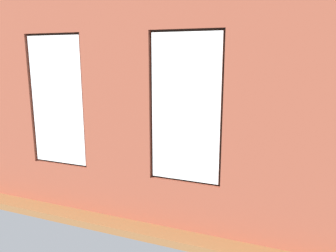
{
  "coord_description": "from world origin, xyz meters",
  "views": [
    {
      "loc": [
        -2.24,
        6.26,
        2.25
      ],
      "look_at": [
        0.07,
        0.4,
        0.91
      ],
      "focal_mm": 35.0,
      "sensor_mm": 36.0,
      "label": 1
    }
  ],
  "objects_px": {
    "table_plant_small": "(158,133)",
    "potted_plant_between_couches": "(192,159)",
    "potted_plant_mid_room_small": "(228,142)",
    "couch_left": "(300,166)",
    "cup_ceramic": "(177,138)",
    "tv_flatscreen": "(82,113)",
    "candle_jar": "(191,137)",
    "media_console": "(83,136)",
    "potted_plant_by_left_couch": "(281,141)",
    "couch_by_window": "(113,174)",
    "potted_plant_corner_far_left": "(315,188)",
    "coffee_table": "(175,141)",
    "remote_gray": "(175,138)",
    "potted_plant_near_tv": "(76,134)"
  },
  "relations": [
    {
      "from": "coffee_table",
      "to": "couch_left",
      "type": "bearing_deg",
      "value": 166.18
    },
    {
      "from": "couch_by_window",
      "to": "couch_left",
      "type": "distance_m",
      "value": 3.32
    },
    {
      "from": "potted_plant_corner_far_left",
      "to": "remote_gray",
      "type": "bearing_deg",
      "value": -39.89
    },
    {
      "from": "couch_left",
      "to": "remote_gray",
      "type": "xyz_separation_m",
      "value": [
        2.64,
        -0.65,
        0.11
      ]
    },
    {
      "from": "couch_left",
      "to": "media_console",
      "type": "xyz_separation_m",
      "value": [
        5.15,
        -0.68,
        -0.07
      ]
    },
    {
      "from": "table_plant_small",
      "to": "potted_plant_mid_room_small",
      "type": "bearing_deg",
      "value": -172.3
    },
    {
      "from": "potted_plant_by_left_couch",
      "to": "potted_plant_mid_room_small",
      "type": "bearing_deg",
      "value": 27.81
    },
    {
      "from": "table_plant_small",
      "to": "potted_plant_between_couches",
      "type": "distance_m",
      "value": 2.55
    },
    {
      "from": "potted_plant_near_tv",
      "to": "potted_plant_by_left_couch",
      "type": "distance_m",
      "value": 4.51
    },
    {
      "from": "couch_by_window",
      "to": "couch_left",
      "type": "height_order",
      "value": "same"
    },
    {
      "from": "tv_flatscreen",
      "to": "potted_plant_corner_far_left",
      "type": "relative_size",
      "value": 0.85
    },
    {
      "from": "potted_plant_between_couches",
      "to": "potted_plant_corner_far_left",
      "type": "bearing_deg",
      "value": 175.03
    },
    {
      "from": "table_plant_small",
      "to": "potted_plant_mid_room_small",
      "type": "distance_m",
      "value": 1.57
    },
    {
      "from": "potted_plant_by_left_couch",
      "to": "potted_plant_between_couches",
      "type": "relative_size",
      "value": 0.59
    },
    {
      "from": "table_plant_small",
      "to": "potted_plant_mid_room_small",
      "type": "xyz_separation_m",
      "value": [
        -1.56,
        -0.21,
        -0.11
      ]
    },
    {
      "from": "media_console",
      "to": "potted_plant_between_couches",
      "type": "bearing_deg",
      "value": 148.37
    },
    {
      "from": "couch_by_window",
      "to": "potted_plant_corner_far_left",
      "type": "bearing_deg",
      "value": 178.15
    },
    {
      "from": "couch_left",
      "to": "tv_flatscreen",
      "type": "bearing_deg",
      "value": -93.92
    },
    {
      "from": "couch_left",
      "to": "remote_gray",
      "type": "relative_size",
      "value": 10.4
    },
    {
      "from": "cup_ceramic",
      "to": "potted_plant_mid_room_small",
      "type": "relative_size",
      "value": 0.17
    },
    {
      "from": "table_plant_small",
      "to": "media_console",
      "type": "bearing_deg",
      "value": -3.58
    },
    {
      "from": "couch_left",
      "to": "potted_plant_mid_room_small",
      "type": "relative_size",
      "value": 2.81
    },
    {
      "from": "couch_left",
      "to": "cup_ceramic",
      "type": "distance_m",
      "value": 2.61
    },
    {
      "from": "couch_left",
      "to": "potted_plant_between_couches",
      "type": "relative_size",
      "value": 1.58
    },
    {
      "from": "potted_plant_by_left_couch",
      "to": "table_plant_small",
      "type": "bearing_deg",
      "value": 16.39
    },
    {
      "from": "couch_by_window",
      "to": "candle_jar",
      "type": "relative_size",
      "value": 19.88
    },
    {
      "from": "potted_plant_between_couches",
      "to": "potted_plant_near_tv",
      "type": "bearing_deg",
      "value": -21.69
    },
    {
      "from": "table_plant_small",
      "to": "potted_plant_by_left_couch",
      "type": "bearing_deg",
      "value": -163.61
    },
    {
      "from": "potted_plant_between_couches",
      "to": "potted_plant_mid_room_small",
      "type": "bearing_deg",
      "value": -92.51
    },
    {
      "from": "potted_plant_corner_far_left",
      "to": "potted_plant_by_left_couch",
      "type": "bearing_deg",
      "value": -79.54
    },
    {
      "from": "cup_ceramic",
      "to": "table_plant_small",
      "type": "distance_m",
      "value": 0.47
    },
    {
      "from": "coffee_table",
      "to": "media_console",
      "type": "relative_size",
      "value": 1.12
    },
    {
      "from": "coffee_table",
      "to": "remote_gray",
      "type": "distance_m",
      "value": 0.07
    },
    {
      "from": "candle_jar",
      "to": "potted_plant_between_couches",
      "type": "distance_m",
      "value": 2.44
    },
    {
      "from": "remote_gray",
      "to": "potted_plant_by_left_couch",
      "type": "bearing_deg",
      "value": -121.68
    },
    {
      "from": "media_console",
      "to": "potted_plant_mid_room_small",
      "type": "xyz_separation_m",
      "value": [
        -3.7,
        -0.08,
        0.18
      ]
    },
    {
      "from": "candle_jar",
      "to": "remote_gray",
      "type": "xyz_separation_m",
      "value": [
        0.34,
        0.13,
        -0.03
      ]
    },
    {
      "from": "couch_left",
      "to": "potted_plant_near_tv",
      "type": "distance_m",
      "value": 4.62
    },
    {
      "from": "coffee_table",
      "to": "potted_plant_by_left_couch",
      "type": "xyz_separation_m",
      "value": [
        -2.24,
        -0.66,
        0.07
      ]
    },
    {
      "from": "candle_jar",
      "to": "potted_plant_corner_far_left",
      "type": "distance_m",
      "value": 3.48
    },
    {
      "from": "couch_by_window",
      "to": "table_plant_small",
      "type": "relative_size",
      "value": 8.26
    },
    {
      "from": "couch_left",
      "to": "candle_jar",
      "type": "height_order",
      "value": "couch_left"
    },
    {
      "from": "potted_plant_by_left_couch",
      "to": "couch_left",
      "type": "bearing_deg",
      "value": 106.94
    },
    {
      "from": "couch_left",
      "to": "table_plant_small",
      "type": "xyz_separation_m",
      "value": [
        3.01,
        -0.54,
        0.22
      ]
    },
    {
      "from": "candle_jar",
      "to": "potted_plant_between_couches",
      "type": "relative_size",
      "value": 0.08
    },
    {
      "from": "couch_by_window",
      "to": "table_plant_small",
      "type": "xyz_separation_m",
      "value": [
        0.1,
        -2.13,
        0.22
      ]
    },
    {
      "from": "table_plant_small",
      "to": "media_console",
      "type": "relative_size",
      "value": 0.2
    },
    {
      "from": "cup_ceramic",
      "to": "media_console",
      "type": "relative_size",
      "value": 0.09
    },
    {
      "from": "cup_ceramic",
      "to": "potted_plant_near_tv",
      "type": "distance_m",
      "value": 2.23
    },
    {
      "from": "potted_plant_mid_room_small",
      "to": "potted_plant_between_couches",
      "type": "distance_m",
      "value": 2.31
    }
  ]
}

